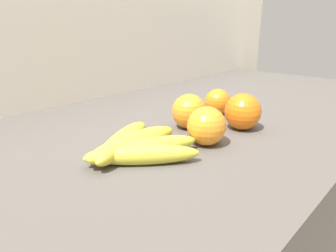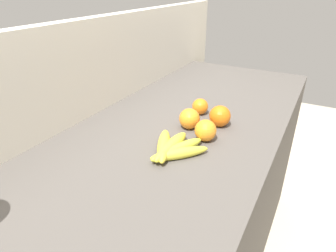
# 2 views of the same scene
# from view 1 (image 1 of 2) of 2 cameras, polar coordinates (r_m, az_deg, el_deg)

# --- Properties ---
(wall_back) EXTENTS (2.31, 0.06, 1.30)m
(wall_back) POSITION_cam_1_polar(r_m,az_deg,el_deg) (1.12, -14.79, -8.81)
(wall_back) COLOR silver
(wall_back) RESTS_ON ground
(banana_bunch) EXTENTS (0.21, 0.21, 0.04)m
(banana_bunch) POSITION_cam_1_polar(r_m,az_deg,el_deg) (0.57, -6.07, -3.65)
(banana_bunch) COLOR gold
(banana_bunch) RESTS_ON counter
(orange_back_left) EXTENTS (0.08, 0.08, 0.08)m
(orange_back_left) POSITION_cam_1_polar(r_m,az_deg,el_deg) (0.62, 7.06, 0.01)
(orange_back_left) COLOR orange
(orange_back_left) RESTS_ON counter
(orange_center) EXTENTS (0.08, 0.08, 0.08)m
(orange_center) POSITION_cam_1_polar(r_m,az_deg,el_deg) (0.71, 3.90, 2.69)
(orange_center) COLOR orange
(orange_center) RESTS_ON counter
(orange_right) EXTENTS (0.07, 0.07, 0.07)m
(orange_right) POSITION_cam_1_polar(r_m,az_deg,el_deg) (0.83, 9.06, 4.41)
(orange_right) COLOR orange
(orange_right) RESTS_ON counter
(orange_back_right) EXTENTS (0.08, 0.08, 0.08)m
(orange_back_right) POSITION_cam_1_polar(r_m,az_deg,el_deg) (0.72, 13.52, 2.58)
(orange_back_right) COLOR orange
(orange_back_right) RESTS_ON counter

